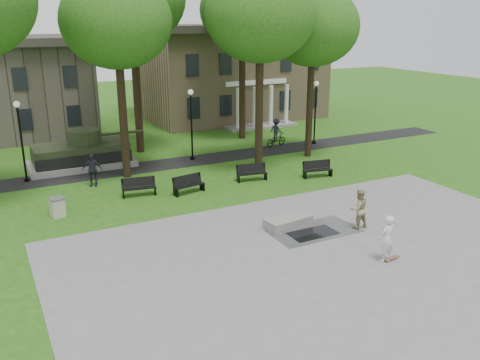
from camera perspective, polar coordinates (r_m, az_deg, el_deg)
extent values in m
plane|color=#264B11|center=(24.00, 4.76, -4.78)|extent=(120.00, 120.00, 0.00)
cube|color=gray|center=(20.34, 12.33, -9.45)|extent=(22.00, 16.00, 0.02)
cube|color=black|center=(34.19, -5.93, 2.09)|extent=(44.00, 2.60, 0.01)
cube|color=#9E8460|center=(50.06, -1.28, 11.80)|extent=(16.00, 11.00, 8.00)
cube|color=#38332D|center=(49.80, -1.31, 16.72)|extent=(17.00, 12.00, 0.60)
cube|color=silver|center=(45.24, 1.85, 10.90)|extent=(6.00, 0.30, 0.40)
cylinder|color=black|center=(30.57, -13.04, 7.55)|extent=(0.48, 0.48, 8.00)
ellipsoid|color=#205213|center=(30.14, -13.72, 16.94)|extent=(6.20, 6.20, 5.27)
cylinder|color=black|center=(31.67, 2.17, 8.63)|extent=(0.50, 0.50, 8.32)
ellipsoid|color=#205213|center=(31.28, 2.28, 18.07)|extent=(6.60, 6.60, 5.61)
cylinder|color=black|center=(34.94, 7.86, 8.80)|extent=(0.46, 0.46, 7.68)
ellipsoid|color=#205213|center=(34.54, 8.20, 16.69)|extent=(6.00, 6.00, 5.10)
cylinder|color=black|center=(36.38, -11.52, 10.23)|extent=(0.54, 0.54, 9.28)
cylinder|color=black|center=(40.03, 0.25, 10.77)|extent=(0.50, 0.50, 8.64)
ellipsoid|color=#205213|center=(39.74, 0.26, 18.53)|extent=(6.40, 6.40, 5.44)
cylinder|color=black|center=(31.84, -23.27, 3.64)|extent=(0.12, 0.12, 4.40)
sphere|color=silver|center=(31.41, -23.79, 7.80)|extent=(0.36, 0.36, 0.36)
cylinder|color=black|center=(32.37, -22.82, 0.00)|extent=(0.32, 0.32, 0.16)
cylinder|color=black|center=(34.12, -5.45, 5.87)|extent=(0.12, 0.12, 4.40)
sphere|color=silver|center=(33.72, -5.57, 9.78)|extent=(0.36, 0.36, 0.36)
cylinder|color=black|center=(34.62, -5.35, 2.43)|extent=(0.32, 0.32, 0.16)
cylinder|color=black|center=(38.89, 8.42, 7.22)|extent=(0.12, 0.12, 4.40)
sphere|color=silver|center=(38.54, 8.58, 10.66)|extent=(0.36, 0.36, 0.36)
cylinder|color=black|center=(39.33, 8.29, 4.18)|extent=(0.32, 0.32, 0.16)
cube|color=gray|center=(34.34, -17.33, 1.78)|extent=(6.50, 3.40, 0.40)
cube|color=#29351B|center=(34.15, -17.44, 2.99)|extent=(5.80, 2.80, 1.10)
cube|color=black|center=(32.91, -16.98, 2.13)|extent=(5.80, 0.35, 0.70)
cube|color=black|center=(35.50, -17.82, 3.15)|extent=(5.80, 0.35, 0.70)
cylinder|color=#29351B|center=(33.98, -17.10, 4.68)|extent=(2.10, 2.10, 0.90)
cylinder|color=#29351B|center=(34.44, -13.34, 5.16)|extent=(3.20, 0.18, 0.18)
cube|color=black|center=(22.93, 8.18, -5.95)|extent=(2.20, 1.20, 0.00)
cube|color=gray|center=(23.45, 5.43, -4.70)|extent=(2.30, 1.25, 0.45)
cube|color=brown|center=(21.23, 16.65, -8.48)|extent=(0.80, 0.31, 0.07)
imported|color=silver|center=(20.70, 16.14, -6.32)|extent=(0.78, 0.60, 1.90)
imported|color=#978B62|center=(23.57, 13.18, -3.16)|extent=(0.96, 0.78, 1.85)
imported|color=#20212B|center=(29.99, -16.26, 1.10)|extent=(1.20, 0.83, 1.89)
imported|color=black|center=(38.16, 4.07, 4.54)|extent=(1.98, 1.13, 0.98)
imported|color=#21242C|center=(37.99, 4.09, 5.68)|extent=(0.87, 1.18, 1.64)
cube|color=black|center=(27.76, -11.26, -0.92)|extent=(1.85, 0.71, 0.05)
cube|color=black|center=(27.87, -11.43, -0.20)|extent=(1.80, 0.42, 0.50)
cube|color=black|center=(27.63, -12.92, -1.61)|extent=(0.13, 0.45, 0.45)
cube|color=black|center=(28.06, -9.58, -1.10)|extent=(0.13, 0.45, 0.45)
cube|color=black|center=(27.81, -5.74, -0.62)|extent=(1.85, 0.77, 0.05)
cube|color=black|center=(27.91, -5.93, 0.09)|extent=(1.80, 0.48, 0.50)
cube|color=black|center=(27.60, -7.36, -1.32)|extent=(0.14, 0.45, 0.45)
cube|color=black|center=(28.19, -4.12, -0.81)|extent=(0.14, 0.45, 0.45)
cube|color=black|center=(29.81, 1.35, 0.73)|extent=(1.85, 0.75, 0.05)
cube|color=black|center=(29.91, 1.15, 1.39)|extent=(1.80, 0.46, 0.50)
cube|color=black|center=(29.49, -0.10, 0.09)|extent=(0.14, 0.45, 0.45)
cube|color=black|center=(30.27, 2.76, 0.54)|extent=(0.14, 0.45, 0.45)
cube|color=black|center=(30.85, 8.73, 1.11)|extent=(1.85, 0.76, 0.05)
cube|color=black|center=(30.94, 8.51, 1.75)|extent=(1.80, 0.47, 0.50)
cube|color=black|center=(30.44, 7.41, 0.50)|extent=(0.14, 0.45, 0.45)
cube|color=black|center=(31.41, 9.97, 0.92)|extent=(0.14, 0.45, 0.45)
cube|color=#B9B398|center=(26.00, -19.81, -2.95)|extent=(0.70, 0.70, 0.90)
cube|color=#4C4C4C|center=(25.84, -19.92, -1.95)|extent=(0.77, 0.77, 0.06)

